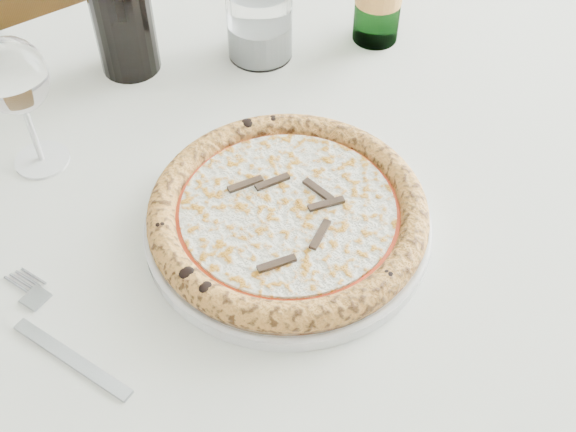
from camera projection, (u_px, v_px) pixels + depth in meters
name	position (u px, v px, depth m)	size (l,w,h in m)	color
dining_table	(241.00, 223.00, 0.90)	(1.50, 0.89, 0.76)	#553B19
plate	(288.00, 223.00, 0.78)	(0.31, 0.31, 0.02)	white
pizza	(288.00, 212.00, 0.76)	(0.30, 0.30, 0.03)	tan
fork	(60.00, 339.00, 0.69)	(0.06, 0.20, 0.00)	#9BA1AB
wine_glass	(14.00, 80.00, 0.76)	(0.08, 0.08, 0.17)	white
tumbler	(260.00, 27.00, 0.96)	(0.09, 0.09, 0.10)	white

